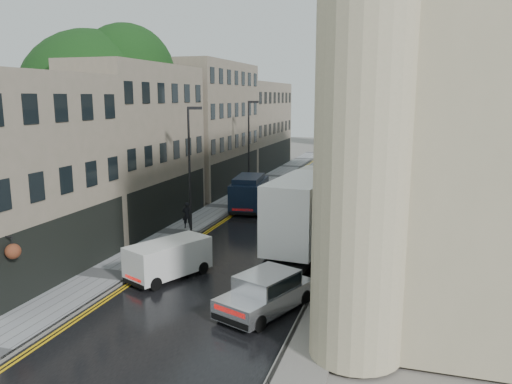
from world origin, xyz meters
The scene contains 16 objects.
road centered at (0.00, 27.50, 0.01)m, with size 9.00×85.00×0.02m, color black.
left_sidewalk centered at (-5.85, 27.50, 0.06)m, with size 2.70×85.00×0.12m, color gray.
right_sidewalk centered at (5.40, 27.50, 0.06)m, with size 1.80×85.00×0.12m, color slate.
old_shop_row centered at (-9.45, 30.00, 6.00)m, with size 4.50×56.00×12.00m, color gray, non-canonical shape.
modern_block centered at (10.30, 26.00, 7.00)m, with size 8.00×40.00×14.00m, color #BAAC8A, non-canonical shape.
church_spire centered at (0.50, 82.00, 20.00)m, with size 6.40×6.40×40.00m, color slate, non-canonical shape.
tree_near centered at (-12.50, 20.00, 6.95)m, with size 10.56×10.56×13.89m, color black, non-canonical shape.
tree_far centered at (-12.20, 33.00, 6.23)m, with size 9.24×9.24×12.46m, color black, non-canonical shape.
cream_bus centered at (-0.70, 24.91, 1.50)m, with size 2.47×10.88×2.97m, color beige, non-canonical shape.
white_lorry centered at (1.75, 15.00, 2.33)m, with size 2.64×8.81×4.63m, color white, non-canonical shape.
silver_hatchback centered at (1.55, 7.98, 0.88)m, with size 2.00×4.57×1.72m, color silver, non-canonical shape.
white_van centered at (-4.10, 10.59, 0.98)m, with size 1.82×4.25×1.92m, color silver, non-canonical shape.
navy_van centered at (-4.30, 25.28, 1.45)m, with size 2.25×5.62×2.87m, color black, non-canonical shape.
pedestrian centered at (-5.75, 20.37, 1.01)m, with size 0.65×0.43×1.78m, color black.
lamp_post_near centered at (-4.74, 18.76, 4.21)m, with size 0.92×0.20×8.17m, color black, non-canonical shape.
lamp_post_far centered at (-5.21, 32.54, 4.32)m, with size 0.95×0.21×8.41m, color black, non-canonical shape.
Camera 1 is at (8.35, -9.87, 8.94)m, focal length 35.00 mm.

